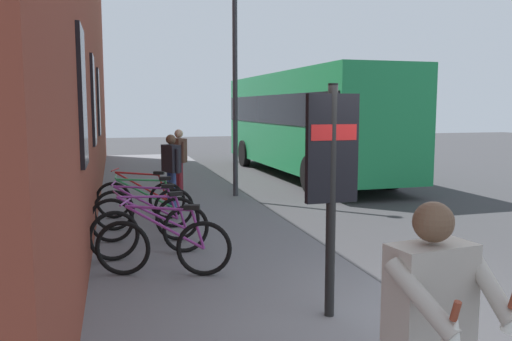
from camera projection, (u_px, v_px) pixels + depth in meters
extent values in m
plane|color=#38383A|center=(315.00, 214.00, 11.38)|extent=(60.00, 60.00, 0.00)
cube|color=slate|center=(176.00, 201.00, 12.58)|extent=(24.00, 3.50, 0.12)
cube|color=brown|center=(82.00, 45.00, 12.57)|extent=(22.00, 0.60, 7.51)
cube|color=black|center=(82.00, 97.00, 6.10)|extent=(0.90, 0.06, 1.60)
cube|color=black|center=(93.00, 100.00, 9.46)|extent=(0.90, 0.06, 1.60)
cube|color=black|center=(98.00, 102.00, 12.82)|extent=(0.90, 0.06, 1.60)
torus|color=black|center=(123.00, 248.00, 6.80)|extent=(0.26, 0.71, 0.72)
torus|color=black|center=(204.00, 248.00, 6.78)|extent=(0.26, 0.71, 0.72)
cylinder|color=#8C338C|center=(165.00, 227.00, 6.76)|extent=(0.32, 0.99, 0.58)
cylinder|color=#8C338C|center=(159.00, 208.00, 6.73)|extent=(0.27, 0.83, 0.09)
cylinder|color=#8C338C|center=(198.00, 229.00, 6.76)|extent=(0.09, 0.19, 0.51)
cube|color=black|center=(192.00, 207.00, 6.72)|extent=(0.15, 0.22, 0.06)
cylinder|color=#8C338C|center=(125.00, 202.00, 6.73)|extent=(0.47, 0.16, 0.02)
torus|color=black|center=(114.00, 236.00, 7.45)|extent=(0.18, 0.72, 0.72)
torus|color=black|center=(186.00, 229.00, 7.88)|extent=(0.18, 0.72, 0.72)
cylinder|color=#8C338C|center=(152.00, 213.00, 7.64)|extent=(0.20, 1.01, 0.58)
cylinder|color=#8C338C|center=(147.00, 197.00, 7.58)|extent=(0.17, 0.85, 0.09)
cylinder|color=#8C338C|center=(181.00, 213.00, 7.82)|extent=(0.07, 0.19, 0.51)
cube|color=black|center=(175.00, 194.00, 7.76)|extent=(0.13, 0.21, 0.06)
cylinder|color=#8C338C|center=(116.00, 194.00, 7.40)|extent=(0.48, 0.10, 0.02)
torus|color=black|center=(111.00, 220.00, 8.46)|extent=(0.16, 0.72, 0.72)
torus|color=black|center=(178.00, 219.00, 8.59)|extent=(0.16, 0.72, 0.72)
cylinder|color=#8C338C|center=(146.00, 203.00, 8.49)|extent=(0.17, 1.01, 0.58)
cylinder|color=#8C338C|center=(141.00, 187.00, 8.45)|extent=(0.15, 0.85, 0.09)
cylinder|color=#8C338C|center=(173.00, 204.00, 8.55)|extent=(0.06, 0.19, 0.51)
cube|color=black|center=(168.00, 186.00, 8.50)|extent=(0.13, 0.21, 0.06)
cylinder|color=#8C338C|center=(113.00, 183.00, 8.39)|extent=(0.48, 0.09, 0.02)
torus|color=black|center=(114.00, 210.00, 9.27)|extent=(0.08, 0.72, 0.72)
torus|color=black|center=(174.00, 208.00, 9.51)|extent=(0.08, 0.72, 0.72)
cylinder|color=#267F3F|center=(145.00, 194.00, 9.37)|extent=(0.06, 1.02, 0.58)
cylinder|color=#267F3F|center=(141.00, 180.00, 9.32)|extent=(0.06, 0.85, 0.09)
cylinder|color=#267F3F|center=(170.00, 194.00, 9.47)|extent=(0.04, 0.19, 0.51)
cube|color=black|center=(165.00, 178.00, 9.42)|extent=(0.11, 0.20, 0.06)
cylinder|color=#267F3F|center=(116.00, 177.00, 9.21)|extent=(0.48, 0.04, 0.02)
torus|color=black|center=(113.00, 200.00, 10.28)|extent=(0.26, 0.71, 0.72)
torus|color=black|center=(167.00, 200.00, 10.26)|extent=(0.26, 0.71, 0.72)
cylinder|color=#B21E1E|center=(141.00, 186.00, 10.24)|extent=(0.32, 0.99, 0.58)
cylinder|color=#B21E1E|center=(137.00, 174.00, 10.21)|extent=(0.27, 0.83, 0.09)
cylinder|color=#B21E1E|center=(163.00, 188.00, 10.23)|extent=(0.09, 0.19, 0.51)
cube|color=black|center=(159.00, 173.00, 10.20)|extent=(0.15, 0.22, 0.06)
cylinder|color=#B21E1E|center=(115.00, 170.00, 10.21)|extent=(0.47, 0.16, 0.02)
cylinder|color=black|center=(331.00, 202.00, 5.39)|extent=(0.10, 0.10, 2.40)
cube|color=black|center=(332.00, 149.00, 5.32)|extent=(0.10, 0.55, 1.10)
cube|color=red|center=(332.00, 132.00, 5.30)|extent=(0.11, 0.50, 0.16)
cube|color=#1E8C4C|center=(306.00, 120.00, 17.42)|extent=(10.56, 2.77, 3.00)
cube|color=black|center=(306.00, 109.00, 17.37)|extent=(10.35, 2.81, 0.90)
cylinder|color=black|center=(391.00, 171.00, 14.72)|extent=(1.01, 0.28, 1.00)
cylinder|color=black|center=(311.00, 174.00, 14.04)|extent=(1.01, 0.28, 1.00)
cylinder|color=black|center=(302.00, 152.00, 21.12)|extent=(1.01, 0.28, 1.00)
cylinder|color=black|center=(244.00, 153.00, 20.44)|extent=(1.01, 0.28, 1.00)
cylinder|color=maroon|center=(181.00, 178.00, 13.30)|extent=(0.12, 0.12, 0.79)
cylinder|color=maroon|center=(178.00, 177.00, 13.43)|extent=(0.12, 0.12, 0.79)
cube|color=brown|center=(179.00, 150.00, 13.28)|extent=(0.51, 0.37, 0.59)
sphere|color=#D8AD8C|center=(179.00, 134.00, 13.23)|extent=(0.21, 0.21, 0.21)
cylinder|color=brown|center=(184.00, 152.00, 13.07)|extent=(0.09, 0.09, 0.53)
cylinder|color=brown|center=(175.00, 151.00, 13.50)|extent=(0.09, 0.09, 0.53)
cylinder|color=#334C8C|center=(174.00, 190.00, 11.31)|extent=(0.11, 0.11, 0.78)
cylinder|color=#334C8C|center=(170.00, 189.00, 11.43)|extent=(0.11, 0.11, 0.78)
cube|color=#26262D|center=(171.00, 158.00, 11.29)|extent=(0.51, 0.40, 0.58)
sphere|color=brown|center=(171.00, 139.00, 11.24)|extent=(0.21, 0.21, 0.21)
cylinder|color=#26262D|center=(178.00, 161.00, 11.10)|extent=(0.09, 0.09, 0.52)
cylinder|color=#26262D|center=(165.00, 159.00, 11.49)|extent=(0.09, 0.09, 0.52)
cube|color=#B2A599|center=(430.00, 299.00, 2.89)|extent=(0.31, 0.51, 0.61)
sphere|color=brown|center=(433.00, 222.00, 2.84)|extent=(0.22, 0.22, 0.22)
cylinder|color=#B2A599|center=(490.00, 286.00, 2.79)|extent=(0.44, 0.12, 0.34)
cylinder|color=#B2A599|center=(421.00, 298.00, 2.61)|extent=(0.44, 0.24, 0.34)
cone|color=white|center=(455.00, 331.00, 2.47)|extent=(0.14, 0.11, 0.16)
cylinder|color=brown|center=(456.00, 311.00, 2.46)|extent=(0.07, 0.04, 0.11)
cylinder|color=#333338|center=(235.00, 85.00, 12.65)|extent=(0.12, 0.12, 5.37)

